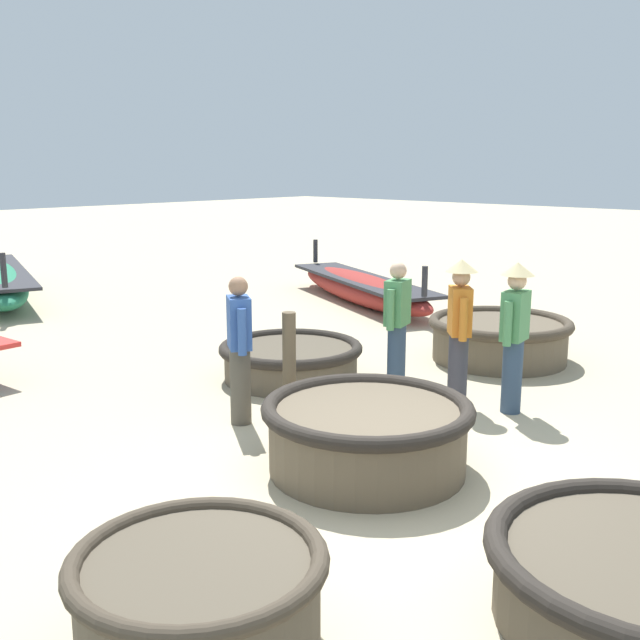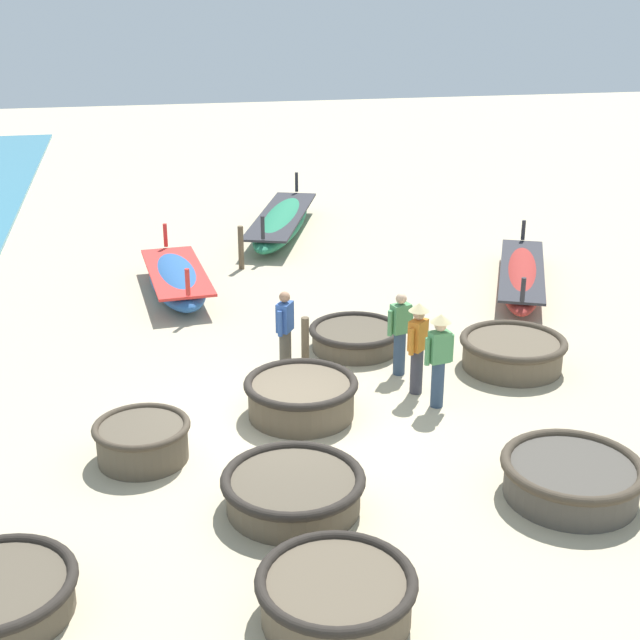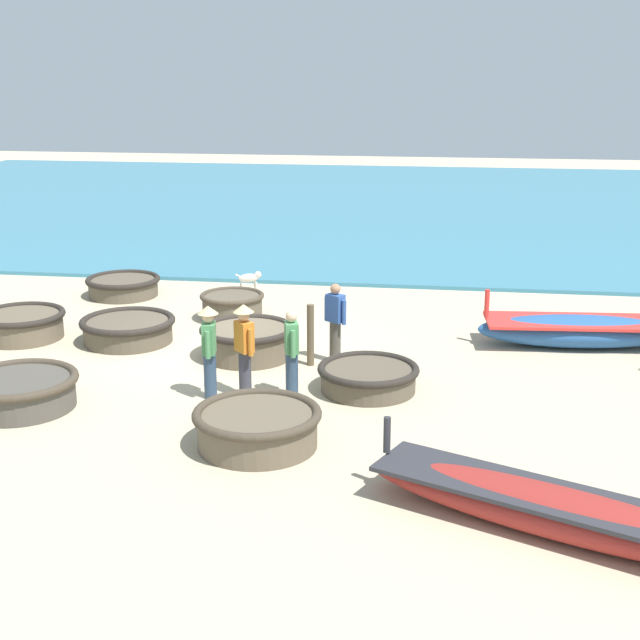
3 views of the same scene
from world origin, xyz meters
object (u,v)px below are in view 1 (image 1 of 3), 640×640
(coracle_front_left, at_px, (199,597))
(fisherman_hauling, at_px, (460,323))
(fisherman_crouching, at_px, (515,328))
(fisherman_standing_left, at_px, (397,324))
(long_boat_white_hull, at_px, (362,288))
(coracle_far_left, at_px, (367,433))
(mooring_post_mid_beach, at_px, (289,370))
(coracle_center, at_px, (499,337))
(fisherman_standing_right, at_px, (240,346))
(coracle_front_right, at_px, (291,359))

(coracle_front_left, xyz_separation_m, fisherman_hauling, (4.73, 1.39, 0.63))
(fisherman_crouching, relative_size, fisherman_standing_left, 1.06)
(fisherman_crouching, height_order, fisherman_standing_left, fisherman_crouching)
(long_boat_white_hull, height_order, fisherman_crouching, fisherman_crouching)
(coracle_far_left, height_order, mooring_post_mid_beach, mooring_post_mid_beach)
(coracle_far_left, bearing_deg, fisherman_hauling, 11.72)
(fisherman_standing_left, xyz_separation_m, mooring_post_mid_beach, (-1.74, 0.06, -0.23))
(mooring_post_mid_beach, bearing_deg, coracle_front_left, -142.28)
(coracle_front_left, bearing_deg, long_boat_white_hull, 35.34)
(coracle_center, bearing_deg, fisherman_standing_left, 175.80)
(coracle_center, height_order, fisherman_standing_right, fisherman_standing_right)
(coracle_front_left, xyz_separation_m, mooring_post_mid_beach, (2.93, 2.26, 0.28))
(coracle_front_left, distance_m, fisherman_standing_right, 3.81)
(coracle_front_right, xyz_separation_m, fisherman_standing_left, (0.50, -1.29, 0.58))
(fisherman_standing_left, bearing_deg, coracle_center, -4.20)
(long_boat_white_hull, bearing_deg, fisherman_crouching, -125.67)
(coracle_front_right, xyz_separation_m, coracle_far_left, (-1.56, -2.55, 0.09))
(coracle_front_left, xyz_separation_m, long_boat_white_hull, (8.83, 6.26, -0.03))
(coracle_front_right, height_order, coracle_far_left, coracle_far_left)
(fisherman_standing_left, bearing_deg, coracle_front_right, 111.29)
(fisherman_hauling, xyz_separation_m, fisherman_crouching, (0.19, -0.58, 0.00))
(long_boat_white_hull, relative_size, mooring_post_mid_beach, 4.19)
(coracle_far_left, bearing_deg, fisherman_standing_left, 31.48)
(coracle_front_right, bearing_deg, long_boat_white_hull, 30.60)
(coracle_front_right, bearing_deg, mooring_post_mid_beach, -134.95)
(fisherman_hauling, bearing_deg, coracle_far_left, -168.28)
(fisherman_hauling, bearing_deg, long_boat_white_hull, 49.93)
(coracle_front_right, relative_size, fisherman_crouching, 1.09)
(fisherman_standing_right, relative_size, mooring_post_mid_beach, 1.29)
(fisherman_crouching, bearing_deg, mooring_post_mid_beach, 143.82)
(coracle_front_right, relative_size, long_boat_white_hull, 0.36)
(coracle_far_left, distance_m, long_boat_white_hull, 8.19)
(coracle_center, height_order, fisherman_hauling, fisherman_hauling)
(fisherman_standing_right, height_order, mooring_post_mid_beach, fisherman_standing_right)
(long_boat_white_hull, bearing_deg, fisherman_standing_left, -135.79)
(fisherman_standing_right, xyz_separation_m, fisherman_crouching, (2.28, -1.90, 0.12))
(coracle_front_left, bearing_deg, fisherman_hauling, 16.33)
(coracle_far_left, bearing_deg, coracle_front_right, 58.63)
(fisherman_crouching, xyz_separation_m, mooring_post_mid_beach, (-1.99, 1.46, -0.35))
(coracle_front_left, relative_size, coracle_center, 0.74)
(fisherman_crouching, xyz_separation_m, fisherman_standing_left, (-0.25, 1.40, -0.12))
(coracle_center, relative_size, mooring_post_mid_beach, 1.62)
(coracle_front_left, xyz_separation_m, coracle_center, (6.80, 2.05, 0.00))
(fisherman_standing_right, distance_m, fisherman_crouching, 2.97)
(coracle_front_left, height_order, coracle_front_right, coracle_front_left)
(coracle_front_right, xyz_separation_m, long_boat_white_hull, (4.67, 2.76, 0.04))
(fisherman_standing_right, xyz_separation_m, mooring_post_mid_beach, (0.29, -0.44, -0.23))
(coracle_center, relative_size, fisherman_crouching, 1.18)
(coracle_front_left, relative_size, fisherman_standing_left, 0.93)
(coracle_far_left, distance_m, fisherman_hauling, 2.26)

